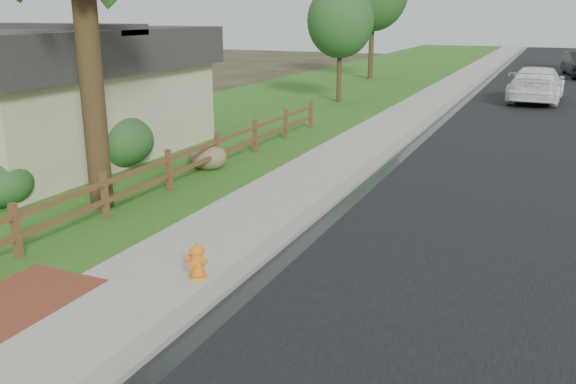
% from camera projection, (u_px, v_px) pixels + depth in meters
% --- Properties ---
extents(ground, '(120.00, 120.00, 0.00)m').
position_uv_depth(ground, '(173.00, 307.00, 9.39)').
color(ground, '#31271A').
extents(road, '(8.00, 90.00, 0.02)m').
position_uv_depth(road, '(550.00, 84.00, 38.34)').
color(road, black).
rests_on(road, ground).
extents(curb, '(0.40, 90.00, 0.12)m').
position_uv_depth(curb, '(481.00, 81.00, 39.95)').
color(curb, gray).
rests_on(curb, ground).
extents(wet_gutter, '(0.50, 90.00, 0.00)m').
position_uv_depth(wet_gutter, '(486.00, 81.00, 39.82)').
color(wet_gutter, black).
rests_on(wet_gutter, road).
extents(sidewalk, '(2.20, 90.00, 0.10)m').
position_uv_depth(sidewalk, '(461.00, 80.00, 40.45)').
color(sidewalk, gray).
rests_on(sidewalk, ground).
extents(grass_strip, '(1.60, 90.00, 0.06)m').
position_uv_depth(grass_strip, '(432.00, 79.00, 41.19)').
color(grass_strip, '#215017').
rests_on(grass_strip, ground).
extents(lawn_near, '(9.00, 90.00, 0.04)m').
position_uv_depth(lawn_near, '(358.00, 76.00, 43.20)').
color(lawn_near, '#215017').
rests_on(lawn_near, ground).
extents(brick_patch, '(1.60, 2.40, 0.11)m').
position_uv_depth(brick_patch, '(16.00, 304.00, 9.34)').
color(brick_patch, brown).
rests_on(brick_patch, ground).
extents(ranch_fence, '(0.12, 16.92, 1.10)m').
position_uv_depth(ranch_fence, '(195.00, 158.00, 16.22)').
color(ranch_fence, '#4A3118').
rests_on(ranch_fence, ground).
extents(house, '(10.60, 9.60, 4.05)m').
position_uv_depth(house, '(2.00, 88.00, 19.18)').
color(house, '#C2B392').
rests_on(house, ground).
extents(fire_hydrant, '(0.42, 0.33, 0.63)m').
position_uv_depth(fire_hydrant, '(197.00, 262.00, 10.09)').
color(fire_hydrant, orange).
rests_on(fire_hydrant, sidewalk).
extents(white_suv, '(2.71, 6.12, 1.75)m').
position_uv_depth(white_suv, '(537.00, 84.00, 30.61)').
color(white_suv, white).
rests_on(white_suv, road).
extents(boulder, '(1.35, 1.14, 0.78)m').
position_uv_depth(boulder, '(208.00, 157.00, 17.41)').
color(boulder, brown).
rests_on(boulder, ground).
extents(shrub_a, '(1.76, 1.76, 1.10)m').
position_uv_depth(shrub_a, '(1.00, 184.00, 14.07)').
color(shrub_a, '#194822').
rests_on(shrub_a, ground).
extents(shrub_b, '(2.65, 2.65, 1.57)m').
position_uv_depth(shrub_b, '(115.00, 141.00, 17.59)').
color(shrub_b, '#194822').
rests_on(shrub_b, ground).
extents(shrub_c, '(2.21, 2.21, 1.31)m').
position_uv_depth(shrub_c, '(121.00, 144.00, 17.87)').
color(shrub_c, '#194822').
rests_on(shrub_c, ground).
extents(tree_near_left, '(3.25, 3.25, 5.76)m').
position_uv_depth(tree_near_left, '(340.00, 21.00, 29.48)').
color(tree_near_left, '#362616').
rests_on(tree_near_left, ground).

